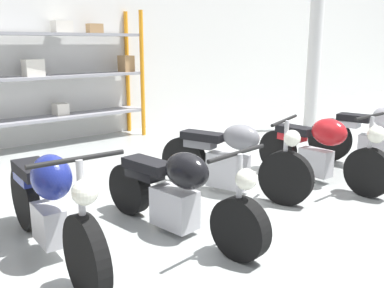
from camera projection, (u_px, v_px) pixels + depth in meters
The scene contains 9 objects.
ground_plane at pixel (215, 211), 4.78m from camera, with size 30.00×30.00×0.00m, color #9EA3A0.
back_wall at pixel (45, 45), 7.76m from camera, with size 30.00×0.08×3.60m.
shelving_rack at pixel (42, 73), 7.45m from camera, with size 4.07×0.63×2.45m.
support_pillar at pixel (315, 44), 8.75m from camera, with size 0.28×0.28×3.60m.
motorcycle_blue at pixel (49, 204), 3.62m from camera, with size 0.70×2.21×1.07m.
motorcycle_black at pixel (178, 193), 4.14m from camera, with size 0.73×2.07×0.96m.
motorcycle_grey at pixel (232, 159), 5.25m from camera, with size 0.93×1.97×1.01m.
motorcycle_red at pixel (321, 149), 5.64m from camera, with size 0.65×1.99×1.01m.
motorcycle_silver at pixel (382, 136), 6.27m from camera, with size 0.77×2.14×1.09m.
Camera 1 is at (-3.07, -3.26, 1.84)m, focal length 40.00 mm.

